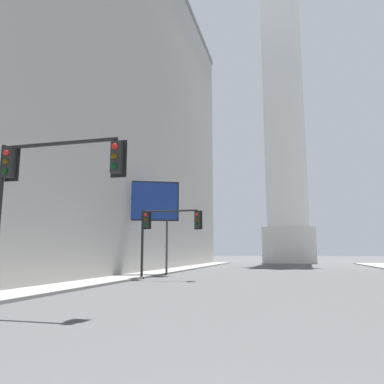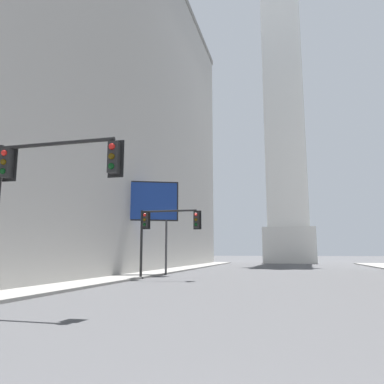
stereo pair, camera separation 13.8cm
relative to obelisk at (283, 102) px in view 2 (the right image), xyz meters
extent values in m
cube|color=gray|center=(-12.50, -42.61, -29.47)|extent=(5.00, 79.90, 0.15)
cube|color=#B2AFAA|center=(-23.29, -34.43, -11.26)|extent=(21.30, 59.94, 36.58)
cube|color=silver|center=(0.00, 0.00, -26.51)|extent=(8.73, 8.73, 6.08)
cube|color=white|center=(0.00, 0.00, 0.66)|extent=(6.98, 6.98, 48.26)
cube|color=black|center=(-9.89, -57.14, -24.41)|extent=(0.35, 0.35, 1.10)
cube|color=black|center=(-9.90, -56.96, -24.41)|extent=(0.58, 0.05, 1.32)
sphere|color=red|center=(-9.88, -57.33, -24.07)|extent=(0.22, 0.22, 0.22)
sphere|color=#483506|center=(-9.88, -57.33, -24.41)|extent=(0.22, 0.22, 0.22)
sphere|color=#073410|center=(-9.88, -57.33, -24.75)|extent=(0.22, 0.22, 0.22)
cylinder|color=black|center=(-7.86, -57.14, -23.81)|extent=(4.64, 0.14, 0.14)
sphere|color=black|center=(-10.18, -57.14, -23.81)|extent=(0.18, 0.18, 0.18)
cube|color=black|center=(-5.53, -57.14, -24.48)|extent=(0.35, 0.35, 1.10)
cube|color=black|center=(-5.54, -56.96, -24.48)|extent=(0.58, 0.05, 1.32)
sphere|color=red|center=(-5.53, -57.33, -24.14)|extent=(0.22, 0.22, 0.22)
sphere|color=#483506|center=(-5.53, -57.33, -24.48)|extent=(0.22, 0.22, 0.22)
sphere|color=#073410|center=(-5.53, -57.33, -24.82)|extent=(0.22, 0.22, 0.22)
cylinder|color=black|center=(-10.14, -43.26, -27.11)|extent=(0.18, 0.18, 4.86)
cylinder|color=#262626|center=(-10.14, -43.26, -29.50)|extent=(0.40, 0.40, 0.10)
cube|color=black|center=(-9.85, -43.26, -25.38)|extent=(0.36, 0.36, 1.10)
cube|color=black|center=(-9.84, -43.08, -25.38)|extent=(0.58, 0.06, 1.32)
sphere|color=red|center=(-9.86, -43.45, -25.04)|extent=(0.22, 0.22, 0.22)
sphere|color=#483506|center=(-9.86, -43.45, -25.38)|extent=(0.22, 0.22, 0.22)
sphere|color=#073410|center=(-9.86, -43.45, -25.72)|extent=(0.22, 0.22, 0.22)
cylinder|color=black|center=(-8.09, -43.26, -24.78)|extent=(4.09, 0.14, 0.14)
sphere|color=black|center=(-10.14, -43.26, -24.78)|extent=(0.18, 0.18, 0.18)
cube|color=black|center=(-6.05, -43.26, -25.45)|extent=(0.36, 0.36, 1.10)
cube|color=black|center=(-6.04, -43.08, -25.45)|extent=(0.58, 0.06, 1.32)
sphere|color=red|center=(-6.06, -43.45, -25.11)|extent=(0.22, 0.22, 0.22)
sphere|color=#483506|center=(-6.06, -43.45, -25.45)|extent=(0.22, 0.22, 0.22)
sphere|color=#073410|center=(-6.06, -43.45, -25.79)|extent=(0.22, 0.22, 0.22)
cylinder|color=#3F3F42|center=(-13.64, -40.05, -27.25)|extent=(0.18, 0.18, 4.59)
cylinder|color=#3F3F42|center=(-9.89, -38.43, -27.25)|extent=(0.18, 0.18, 4.59)
cube|color=navy|center=(-11.76, -39.24, -23.39)|extent=(5.45, 2.52, 3.15)
cube|color=black|center=(-11.76, -39.24, -23.39)|extent=(5.62, 2.51, 3.39)
camera|label=1|loc=(0.08, -68.56, -27.69)|focal=35.00mm
camera|label=2|loc=(0.21, -68.53, -27.69)|focal=35.00mm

